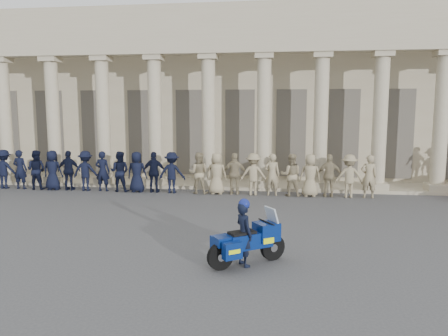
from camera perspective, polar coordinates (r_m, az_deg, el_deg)
ground at (r=13.18m, az=-2.23°, el=-9.04°), size 90.00×90.00×0.00m
building at (r=27.26m, az=3.09°, el=9.31°), size 40.00×12.50×9.00m
officer_rank at (r=20.42m, az=-12.20°, el=-0.48°), size 21.86×0.70×1.86m
motorcycle at (r=10.84m, az=3.15°, el=-9.51°), size 1.83×1.50×1.38m
rider at (r=10.71m, az=2.62°, el=-8.38°), size 0.64×0.69×1.67m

